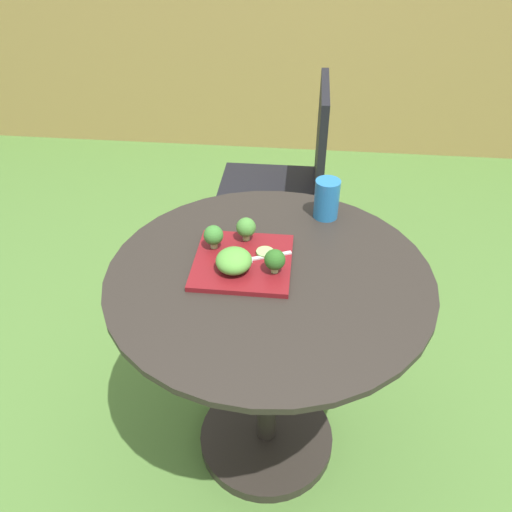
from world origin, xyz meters
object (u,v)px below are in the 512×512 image
patio_chair (292,173)px  salad_plate (243,262)px  drinking_glass (327,201)px  fork (258,258)px

patio_chair → salad_plate: bearing=-95.9°
drinking_glass → salad_plate: bearing=-129.9°
salad_plate → drinking_glass: (0.21, 0.26, 0.05)m
salad_plate → fork: 0.04m
salad_plate → fork: bearing=10.6°
salad_plate → drinking_glass: size_ratio=2.14×
patio_chair → fork: patio_chair is taller
salad_plate → drinking_glass: bearing=50.1°
patio_chair → drinking_glass: patio_chair is taller
fork → patio_chair: bearing=86.5°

